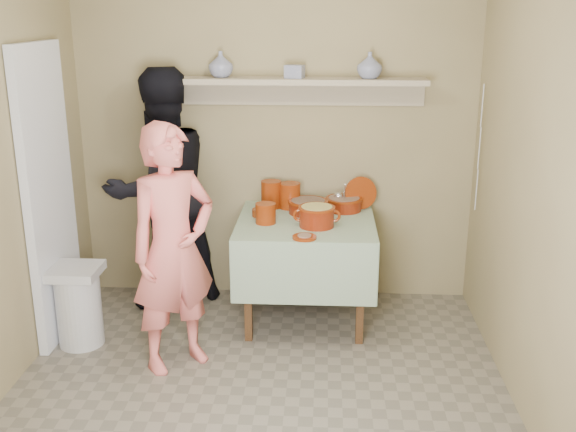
# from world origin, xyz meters

# --- Properties ---
(ground) EXTENTS (3.50, 3.50, 0.00)m
(ground) POSITION_xyz_m (0.00, 0.00, 0.00)
(ground) COLOR #716858
(ground) RESTS_ON ground
(tile_panel) EXTENTS (0.06, 0.70, 2.00)m
(tile_panel) POSITION_xyz_m (-1.46, 0.95, 1.00)
(tile_panel) COLOR silver
(tile_panel) RESTS_ON ground
(plate_stack_a) EXTENTS (0.15, 0.15, 0.20)m
(plate_stack_a) POSITION_xyz_m (-0.02, 1.58, 0.86)
(plate_stack_a) COLOR maroon
(plate_stack_a) RESTS_ON serving_table
(plate_stack_b) EXTENTS (0.16, 0.16, 0.19)m
(plate_stack_b) POSITION_xyz_m (0.12, 1.57, 0.86)
(plate_stack_b) COLOR maroon
(plate_stack_b) RESTS_ON serving_table
(bowl_stack) EXTENTS (0.14, 0.14, 0.14)m
(bowl_stack) POSITION_xyz_m (-0.03, 1.18, 0.83)
(bowl_stack) COLOR maroon
(bowl_stack) RESTS_ON serving_table
(empty_bowl) EXTENTS (0.17, 0.17, 0.05)m
(empty_bowl) POSITION_xyz_m (-0.06, 1.35, 0.79)
(empty_bowl) COLOR maroon
(empty_bowl) RESTS_ON serving_table
(propped_lid) EXTENTS (0.26, 0.15, 0.24)m
(propped_lid) POSITION_xyz_m (0.65, 1.58, 0.88)
(propped_lid) COLOR maroon
(propped_lid) RESTS_ON serving_table
(vase_right) EXTENTS (0.20, 0.20, 0.19)m
(vase_right) POSITION_xyz_m (0.68, 1.60, 1.81)
(vase_right) COLOR navy
(vase_right) RESTS_ON wall_shelf
(vase_left) EXTENTS (0.25, 0.25, 0.19)m
(vase_left) POSITION_xyz_m (-0.39, 1.64, 1.81)
(vase_left) COLOR navy
(vase_left) RESTS_ON wall_shelf
(ceramic_box) EXTENTS (0.15, 0.12, 0.09)m
(ceramic_box) POSITION_xyz_m (0.15, 1.61, 1.77)
(ceramic_box) COLOR navy
(ceramic_box) RESTS_ON wall_shelf
(person_cook) EXTENTS (0.68, 0.66, 1.57)m
(person_cook) POSITION_xyz_m (-0.55, 0.56, 0.78)
(person_cook) COLOR #E36962
(person_cook) RESTS_ON ground
(person_helper) EXTENTS (1.11, 1.09, 1.81)m
(person_helper) POSITION_xyz_m (-0.84, 1.50, 0.90)
(person_helper) COLOR black
(person_helper) RESTS_ON ground
(room_shell) EXTENTS (3.04, 3.54, 2.62)m
(room_shell) POSITION_xyz_m (0.00, 0.00, 1.61)
(room_shell) COLOR #95865B
(room_shell) RESTS_ON ground
(serving_table) EXTENTS (0.97, 0.97, 0.76)m
(serving_table) POSITION_xyz_m (0.25, 1.28, 0.64)
(serving_table) COLOR #4C2D16
(serving_table) RESTS_ON ground
(cazuela_meat_a) EXTENTS (0.30, 0.30, 0.10)m
(cazuela_meat_a) POSITION_xyz_m (0.26, 1.44, 0.82)
(cazuela_meat_a) COLOR #5E1103
(cazuela_meat_a) RESTS_ON serving_table
(cazuela_meat_b) EXTENTS (0.28, 0.28, 0.10)m
(cazuela_meat_b) POSITION_xyz_m (0.52, 1.53, 0.82)
(cazuela_meat_b) COLOR #5E1103
(cazuela_meat_b) RESTS_ON serving_table
(ladle) EXTENTS (0.08, 0.26, 0.19)m
(ladle) POSITION_xyz_m (0.48, 1.53, 0.87)
(ladle) COLOR silver
(ladle) RESTS_ON cazuela_meat_b
(cazuela_rice) EXTENTS (0.33, 0.25, 0.14)m
(cazuela_rice) POSITION_xyz_m (0.33, 1.13, 0.85)
(cazuela_rice) COLOR #5E1103
(cazuela_rice) RESTS_ON serving_table
(front_plate) EXTENTS (0.16, 0.16, 0.03)m
(front_plate) POSITION_xyz_m (0.25, 0.87, 0.77)
(front_plate) COLOR maroon
(front_plate) RESTS_ON serving_table
(wall_shelf) EXTENTS (1.80, 0.25, 0.21)m
(wall_shelf) POSITION_xyz_m (0.20, 1.65, 1.67)
(wall_shelf) COLOR tan
(wall_shelf) RESTS_ON room_shell
(trash_bin) EXTENTS (0.32, 0.32, 0.56)m
(trash_bin) POSITION_xyz_m (-1.27, 0.79, 0.28)
(trash_bin) COLOR silver
(trash_bin) RESTS_ON ground
(electrical_cord) EXTENTS (0.01, 0.05, 0.90)m
(electrical_cord) POSITION_xyz_m (1.47, 1.48, 1.25)
(electrical_cord) COLOR silver
(electrical_cord) RESTS_ON wall_shelf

